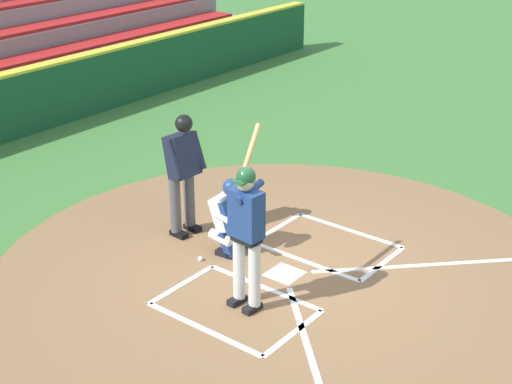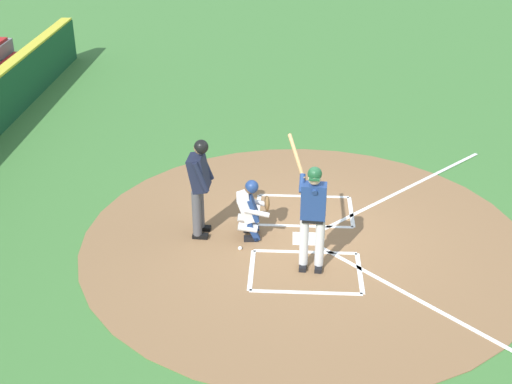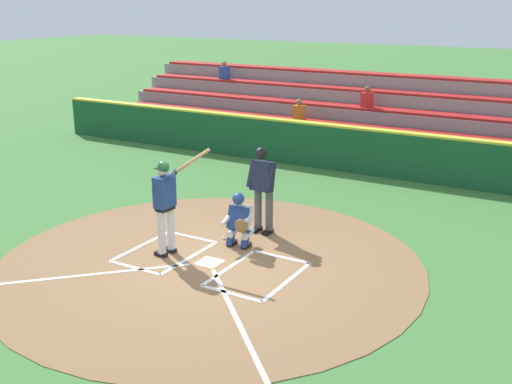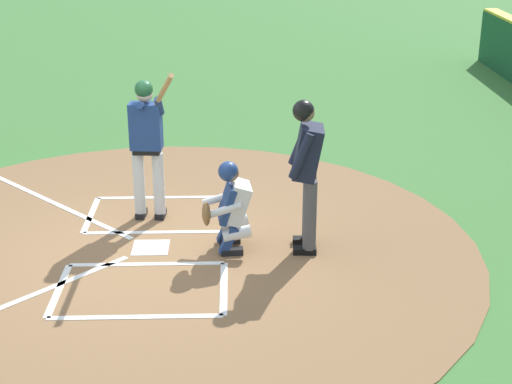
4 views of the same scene
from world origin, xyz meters
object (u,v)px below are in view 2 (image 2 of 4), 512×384
catcher (251,208)px  plate_umpire (199,181)px  batter (312,211)px  baseball (240,248)px

catcher → plate_umpire: plate_umpire is taller
batter → catcher: (-0.98, -1.05, -0.51)m
batter → plate_umpire: bearing=-116.9°
plate_umpire → baseball: size_ratio=25.20×
batter → plate_umpire: (-0.99, -1.96, -0.02)m
catcher → baseball: (0.49, -0.16, -0.55)m
catcher → plate_umpire: (-0.01, -0.90, 0.49)m
batter → catcher: batter is taller
plate_umpire → baseball: 1.37m
catcher → baseball: size_ratio=15.27×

